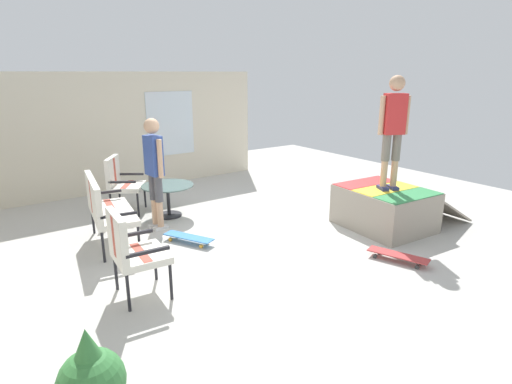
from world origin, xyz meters
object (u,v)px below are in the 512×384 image
object	(u,v)px
patio_chair_by_wall	(130,247)
person_watching	(154,165)
skate_ramp	(386,208)
patio_chair_near_house	(120,179)
skateboard_by_bench	(189,237)
skateboard_spare	(398,256)
person_skater	(393,124)
patio_table	(168,194)
patio_bench	(104,205)

from	to	relation	value
patio_chair_by_wall	person_watching	bearing A→B (deg)	-29.88
skate_ramp	patio_chair_near_house	bearing A→B (deg)	45.17
skate_ramp	skateboard_by_bench	distance (m)	3.21
skateboard_by_bench	skateboard_spare	xyz separation A→B (m)	(-2.22, -2.00, 0.00)
skate_ramp	person_skater	world-z (taller)	person_skater
person_watching	skateboard_spare	xyz separation A→B (m)	(-3.06, -2.12, -0.97)
patio_chair_near_house	skate_ramp	bearing A→B (deg)	-134.83
patio_chair_near_house	patio_table	distance (m)	0.93
patio_bench	skateboard_by_bench	xyz separation A→B (m)	(-0.62, -1.01, -0.53)
person_watching	skateboard_by_bench	size ratio (longest dim) A/B	2.22
patio_chair_near_house	skateboard_spare	size ratio (longest dim) A/B	1.24
patio_chair_near_house	skateboard_by_bench	distance (m)	2.07
person_skater	skateboard_spare	world-z (taller)	person_skater
patio_bench	patio_chair_by_wall	xyz separation A→B (m)	(-1.66, 0.20, -0.00)
skate_ramp	patio_table	xyz separation A→B (m)	(2.56, 2.67, 0.07)
skate_ramp	patio_bench	world-z (taller)	patio_bench
patio_chair_by_wall	skateboard_by_bench	bearing A→B (deg)	-49.20
patio_chair_near_house	person_watching	xyz separation A→B (m)	(-1.13, -0.21, 0.44)
patio_chair_near_house	patio_table	xyz separation A→B (m)	(-0.69, -0.59, -0.21)
skate_ramp	patio_chair_by_wall	distance (m)	4.16
patio_chair_by_wall	skateboard_spare	bearing A→B (deg)	-110.03
patio_chair_by_wall	patio_table	xyz separation A→B (m)	(2.34, -1.48, -0.21)
patio_bench	skateboard_by_bench	distance (m)	1.30
patio_table	skateboard_by_bench	world-z (taller)	patio_table
skateboard_by_bench	skate_ramp	bearing A→B (deg)	-113.36
patio_chair_near_house	person_watching	distance (m)	1.23
person_watching	skateboard_by_bench	bearing A→B (deg)	-171.80
skate_ramp	patio_chair_by_wall	size ratio (longest dim) A/B	2.05
patio_chair_near_house	person_skater	size ratio (longest dim) A/B	0.58
patio_table	patio_chair_near_house	bearing A→B (deg)	40.87
person_watching	skateboard_by_bench	distance (m)	1.29
patio_table	person_skater	xyz separation A→B (m)	(-2.60, -2.61, 1.29)
skateboard_by_bench	person_skater	bearing A→B (deg)	-114.53
patio_chair_by_wall	skateboard_spare	xyz separation A→B (m)	(-1.17, -3.21, -0.53)
patio_chair_by_wall	patio_table	size ratio (longest dim) A/B	1.13
patio_bench	patio_table	world-z (taller)	patio_bench
patio_chair_by_wall	skateboard_by_bench	size ratio (longest dim) A/B	1.27
patio_chair_near_house	person_watching	bearing A→B (deg)	-169.68
skateboard_by_bench	patio_bench	bearing A→B (deg)	58.61
patio_bench	patio_chair_by_wall	bearing A→B (deg)	173.15
patio_chair_near_house	person_skater	bearing A→B (deg)	-135.74
patio_table	skateboard_spare	distance (m)	3.92
person_skater	skateboard_spare	bearing A→B (deg)	135.80
person_skater	patio_bench	bearing A→B (deg)	63.61
skate_ramp	patio_chair_by_wall	bearing A→B (deg)	86.91
patio_bench	patio_table	bearing A→B (deg)	-62.21
skate_ramp	skateboard_by_bench	size ratio (longest dim) A/B	2.60
skate_ramp	person_watching	distance (m)	3.79
patio_bench	skateboard_spare	bearing A→B (deg)	-133.24
patio_chair_by_wall	person_skater	distance (m)	4.24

